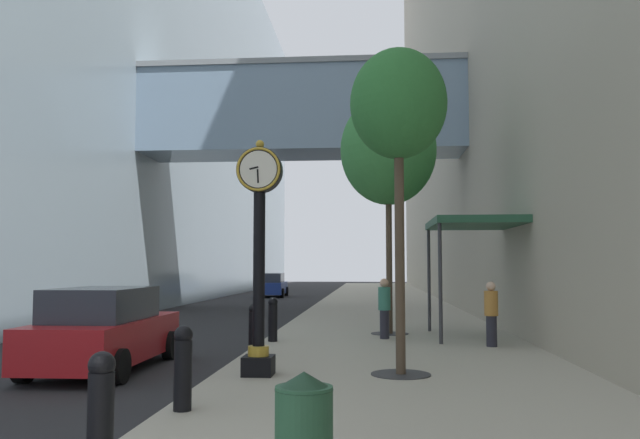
{
  "coord_description": "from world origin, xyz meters",
  "views": [
    {
      "loc": [
        2.92,
        -3.89,
        2.13
      ],
      "look_at": [
        1.05,
        19.24,
        3.84
      ],
      "focal_mm": 35.56,
      "sensor_mm": 36.0,
      "label": 1
    }
  ],
  "objects_px": {
    "bollard_fourth": "(254,328)",
    "pedestrian_walking": "(384,307)",
    "street_tree_near": "(398,107)",
    "car_red_mid": "(104,330)",
    "trash_bin": "(304,430)",
    "street_clock": "(259,245)",
    "bollard_fifth": "(273,318)",
    "bollard_second": "(183,366)",
    "car_blue_near": "(272,285)",
    "bollard_nearest": "(101,409)",
    "street_tree_mid_near": "(388,151)",
    "pedestrian_by_clock": "(491,312)"
  },
  "relations": [
    {
      "from": "street_tree_near",
      "to": "street_tree_mid_near",
      "type": "distance_m",
      "value": 7.03
    },
    {
      "from": "pedestrian_walking",
      "to": "car_red_mid",
      "type": "bearing_deg",
      "value": -139.88
    },
    {
      "from": "bollard_second",
      "to": "pedestrian_by_clock",
      "type": "relative_size",
      "value": 0.73
    },
    {
      "from": "pedestrian_walking",
      "to": "bollard_fifth",
      "type": "bearing_deg",
      "value": -163.75
    },
    {
      "from": "bollard_nearest",
      "to": "street_tree_near",
      "type": "relative_size",
      "value": 0.19
    },
    {
      "from": "bollard_fourth",
      "to": "pedestrian_by_clock",
      "type": "distance_m",
      "value": 5.94
    },
    {
      "from": "street_tree_near",
      "to": "pedestrian_by_clock",
      "type": "xyz_separation_m",
      "value": [
        2.43,
        4.27,
        -4.14
      ]
    },
    {
      "from": "bollard_nearest",
      "to": "bollard_fifth",
      "type": "bearing_deg",
      "value": 90.0
    },
    {
      "from": "street_tree_mid_near",
      "to": "pedestrian_by_clock",
      "type": "bearing_deg",
      "value": -48.4
    },
    {
      "from": "pedestrian_by_clock",
      "to": "street_tree_near",
      "type": "bearing_deg",
      "value": -119.68
    },
    {
      "from": "trash_bin",
      "to": "street_clock",
      "type": "bearing_deg",
      "value": 103.99
    },
    {
      "from": "bollard_fourth",
      "to": "street_tree_mid_near",
      "type": "bearing_deg",
      "value": 56.77
    },
    {
      "from": "trash_bin",
      "to": "pedestrian_walking",
      "type": "height_order",
      "value": "pedestrian_walking"
    },
    {
      "from": "bollard_fourth",
      "to": "street_tree_mid_near",
      "type": "height_order",
      "value": "street_tree_mid_near"
    },
    {
      "from": "bollard_second",
      "to": "pedestrian_walking",
      "type": "distance_m",
      "value": 9.39
    },
    {
      "from": "bollard_fourth",
      "to": "pedestrian_walking",
      "type": "bearing_deg",
      "value": 50.09
    },
    {
      "from": "street_tree_near",
      "to": "street_clock",
      "type": "bearing_deg",
      "value": -174.09
    },
    {
      "from": "street_clock",
      "to": "bollard_fourth",
      "type": "distance_m",
      "value": 3.1
    },
    {
      "from": "bollard_nearest",
      "to": "bollard_fourth",
      "type": "height_order",
      "value": "same"
    },
    {
      "from": "bollard_nearest",
      "to": "car_blue_near",
      "type": "height_order",
      "value": "car_blue_near"
    },
    {
      "from": "street_tree_mid_near",
      "to": "bollard_second",
      "type": "bearing_deg",
      "value": -107.18
    },
    {
      "from": "bollard_second",
      "to": "street_tree_near",
      "type": "height_order",
      "value": "street_tree_near"
    },
    {
      "from": "bollard_fifth",
      "to": "pedestrian_by_clock",
      "type": "height_order",
      "value": "pedestrian_by_clock"
    },
    {
      "from": "street_tree_mid_near",
      "to": "trash_bin",
      "type": "xyz_separation_m",
      "value": [
        -1.13,
        -13.16,
        -4.9
      ]
    },
    {
      "from": "bollard_fifth",
      "to": "pedestrian_by_clock",
      "type": "bearing_deg",
      "value": -6.45
    },
    {
      "from": "bollard_second",
      "to": "car_blue_near",
      "type": "distance_m",
      "value": 35.05
    },
    {
      "from": "car_blue_near",
      "to": "trash_bin",
      "type": "bearing_deg",
      "value": -80.6
    },
    {
      "from": "car_red_mid",
      "to": "bollard_fifth",
      "type": "bearing_deg",
      "value": 54.75
    },
    {
      "from": "trash_bin",
      "to": "pedestrian_by_clock",
      "type": "bearing_deg",
      "value": 71.08
    },
    {
      "from": "bollard_second",
      "to": "bollard_fifth",
      "type": "xyz_separation_m",
      "value": [
        0.0,
        8.04,
        0.0
      ]
    },
    {
      "from": "street_clock",
      "to": "bollard_second",
      "type": "distance_m",
      "value": 3.42
    },
    {
      "from": "street_clock",
      "to": "pedestrian_by_clock",
      "type": "height_order",
      "value": "street_clock"
    },
    {
      "from": "street_tree_near",
      "to": "car_blue_near",
      "type": "distance_m",
      "value": 32.79
    },
    {
      "from": "bollard_fifth",
      "to": "car_blue_near",
      "type": "height_order",
      "value": "car_blue_near"
    },
    {
      "from": "bollard_fifth",
      "to": "pedestrian_by_clock",
      "type": "relative_size",
      "value": 0.73
    },
    {
      "from": "bollard_second",
      "to": "street_tree_mid_near",
      "type": "height_order",
      "value": "street_tree_mid_near"
    },
    {
      "from": "bollard_fifth",
      "to": "street_clock",
      "type": "bearing_deg",
      "value": -84.01
    },
    {
      "from": "street_tree_near",
      "to": "pedestrian_walking",
      "type": "xyz_separation_m",
      "value": [
        -0.17,
        5.77,
        -4.11
      ]
    },
    {
      "from": "bollard_fourth",
      "to": "pedestrian_by_clock",
      "type": "relative_size",
      "value": 0.73
    },
    {
      "from": "pedestrian_walking",
      "to": "street_clock",
      "type": "bearing_deg",
      "value": -111.87
    },
    {
      "from": "street_clock",
      "to": "pedestrian_walking",
      "type": "height_order",
      "value": "street_clock"
    },
    {
      "from": "bollard_nearest",
      "to": "trash_bin",
      "type": "relative_size",
      "value": 1.11
    },
    {
      "from": "bollard_second",
      "to": "bollard_fifth",
      "type": "distance_m",
      "value": 8.04
    },
    {
      "from": "bollard_fifth",
      "to": "car_blue_near",
      "type": "bearing_deg",
      "value": 99.03
    },
    {
      "from": "pedestrian_walking",
      "to": "bollard_nearest",
      "type": "bearing_deg",
      "value": -104.35
    },
    {
      "from": "street_tree_near",
      "to": "car_red_mid",
      "type": "distance_m",
      "value": 7.43
    },
    {
      "from": "bollard_second",
      "to": "pedestrian_by_clock",
      "type": "xyz_separation_m",
      "value": [
        5.57,
        7.41,
        0.23
      ]
    },
    {
      "from": "trash_bin",
      "to": "car_blue_near",
      "type": "distance_m",
      "value": 38.31
    },
    {
      "from": "bollard_fifth",
      "to": "pedestrian_walking",
      "type": "distance_m",
      "value": 3.1
    },
    {
      "from": "street_clock",
      "to": "bollard_nearest",
      "type": "distance_m",
      "value": 5.86
    }
  ]
}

